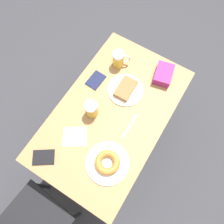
{
  "coord_description": "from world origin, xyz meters",
  "views": [
    {
      "loc": [
        -0.25,
        0.41,
        1.99
      ],
      "look_at": [
        0.0,
        0.0,
        0.72
      ],
      "focal_mm": 35.0,
      "sensor_mm": 36.0,
      "label": 1
    }
  ],
  "objects_px": {
    "plate_with_donut": "(107,163)",
    "beer_mug_center": "(91,109)",
    "passport_far_edge": "(96,80)",
    "plate_with_cake": "(126,89)",
    "fork": "(130,126)",
    "blue_pouch": "(163,74)",
    "beer_mug_left": "(119,59)",
    "passport_near_edge": "(44,157)",
    "napkin_folded": "(75,137)"
  },
  "relations": [
    {
      "from": "passport_near_edge",
      "to": "beer_mug_center",
      "type": "bearing_deg",
      "value": -102.34
    },
    {
      "from": "beer_mug_left",
      "to": "passport_near_edge",
      "type": "relative_size",
      "value": 0.76
    },
    {
      "from": "plate_with_cake",
      "to": "beer_mug_center",
      "type": "distance_m",
      "value": 0.27
    },
    {
      "from": "blue_pouch",
      "to": "fork",
      "type": "bearing_deg",
      "value": 88.24
    },
    {
      "from": "beer_mug_center",
      "to": "passport_far_edge",
      "type": "bearing_deg",
      "value": -62.51
    },
    {
      "from": "beer_mug_left",
      "to": "fork",
      "type": "relative_size",
      "value": 0.66
    },
    {
      "from": "plate_with_cake",
      "to": "beer_mug_left",
      "type": "bearing_deg",
      "value": -46.29
    },
    {
      "from": "beer_mug_left",
      "to": "passport_near_edge",
      "type": "xyz_separation_m",
      "value": [
        0.04,
        0.78,
        -0.06
      ]
    },
    {
      "from": "napkin_folded",
      "to": "blue_pouch",
      "type": "xyz_separation_m",
      "value": [
        -0.26,
        -0.65,
        0.03
      ]
    },
    {
      "from": "passport_far_edge",
      "to": "plate_with_cake",
      "type": "bearing_deg",
      "value": -168.86
    },
    {
      "from": "passport_near_edge",
      "to": "passport_far_edge",
      "type": "relative_size",
      "value": 1.18
    },
    {
      "from": "beer_mug_left",
      "to": "blue_pouch",
      "type": "relative_size",
      "value": 0.66
    },
    {
      "from": "passport_near_edge",
      "to": "passport_far_edge",
      "type": "distance_m",
      "value": 0.59
    },
    {
      "from": "blue_pouch",
      "to": "beer_mug_center",
      "type": "bearing_deg",
      "value": 60.57
    },
    {
      "from": "plate_with_donut",
      "to": "beer_mug_center",
      "type": "bearing_deg",
      "value": -40.88
    },
    {
      "from": "fork",
      "to": "passport_far_edge",
      "type": "xyz_separation_m",
      "value": [
        0.35,
        -0.16,
        0.0
      ]
    },
    {
      "from": "plate_with_donut",
      "to": "beer_mug_center",
      "type": "height_order",
      "value": "beer_mug_center"
    },
    {
      "from": "plate_with_donut",
      "to": "passport_far_edge",
      "type": "height_order",
      "value": "plate_with_donut"
    },
    {
      "from": "beer_mug_left",
      "to": "plate_with_cake",
      "type": "bearing_deg",
      "value": 133.71
    },
    {
      "from": "plate_with_donut",
      "to": "blue_pouch",
      "type": "distance_m",
      "value": 0.68
    },
    {
      "from": "passport_near_edge",
      "to": "passport_far_edge",
      "type": "height_order",
      "value": "same"
    },
    {
      "from": "fork",
      "to": "passport_far_edge",
      "type": "relative_size",
      "value": 1.36
    },
    {
      "from": "beer_mug_left",
      "to": "fork",
      "type": "xyz_separation_m",
      "value": [
        -0.29,
        0.35,
        -0.06
      ]
    },
    {
      "from": "fork",
      "to": "passport_near_edge",
      "type": "distance_m",
      "value": 0.54
    },
    {
      "from": "fork",
      "to": "beer_mug_center",
      "type": "bearing_deg",
      "value": 10.49
    },
    {
      "from": "fork",
      "to": "plate_with_cake",
      "type": "bearing_deg",
      "value": -53.14
    },
    {
      "from": "beer_mug_center",
      "to": "passport_near_edge",
      "type": "xyz_separation_m",
      "value": [
        0.08,
        0.39,
        -0.06
      ]
    },
    {
      "from": "beer_mug_center",
      "to": "passport_far_edge",
      "type": "distance_m",
      "value": 0.23
    },
    {
      "from": "passport_near_edge",
      "to": "blue_pouch",
      "type": "relative_size",
      "value": 0.88
    },
    {
      "from": "beer_mug_left",
      "to": "passport_far_edge",
      "type": "height_order",
      "value": "beer_mug_left"
    },
    {
      "from": "plate_with_donut",
      "to": "beer_mug_center",
      "type": "relative_size",
      "value": 2.17
    },
    {
      "from": "beer_mug_left",
      "to": "napkin_folded",
      "type": "xyz_separation_m",
      "value": [
        -0.04,
        0.58,
        -0.06
      ]
    },
    {
      "from": "plate_with_cake",
      "to": "fork",
      "type": "distance_m",
      "value": 0.25
    },
    {
      "from": "plate_with_cake",
      "to": "passport_near_edge",
      "type": "relative_size",
      "value": 1.51
    },
    {
      "from": "beer_mug_center",
      "to": "napkin_folded",
      "type": "height_order",
      "value": "beer_mug_center"
    },
    {
      "from": "plate_with_cake",
      "to": "fork",
      "type": "height_order",
      "value": "plate_with_cake"
    },
    {
      "from": "beer_mug_left",
      "to": "beer_mug_center",
      "type": "height_order",
      "value": "same"
    },
    {
      "from": "beer_mug_center",
      "to": "passport_near_edge",
      "type": "relative_size",
      "value": 0.76
    },
    {
      "from": "passport_near_edge",
      "to": "plate_with_cake",
      "type": "bearing_deg",
      "value": -106.44
    },
    {
      "from": "plate_with_donut",
      "to": "napkin_folded",
      "type": "bearing_deg",
      "value": -6.47
    },
    {
      "from": "plate_with_donut",
      "to": "passport_near_edge",
      "type": "height_order",
      "value": "plate_with_donut"
    },
    {
      "from": "blue_pouch",
      "to": "napkin_folded",
      "type": "bearing_deg",
      "value": 68.09
    },
    {
      "from": "fork",
      "to": "blue_pouch",
      "type": "distance_m",
      "value": 0.42
    },
    {
      "from": "napkin_folded",
      "to": "blue_pouch",
      "type": "bearing_deg",
      "value": -111.91
    },
    {
      "from": "plate_with_donut",
      "to": "passport_near_edge",
      "type": "xyz_separation_m",
      "value": [
        0.33,
        0.17,
        -0.02
      ]
    },
    {
      "from": "beer_mug_center",
      "to": "blue_pouch",
      "type": "distance_m",
      "value": 0.53
    },
    {
      "from": "fork",
      "to": "passport_far_edge",
      "type": "height_order",
      "value": "passport_far_edge"
    },
    {
      "from": "beer_mug_left",
      "to": "napkin_folded",
      "type": "height_order",
      "value": "beer_mug_left"
    },
    {
      "from": "plate_with_donut",
      "to": "napkin_folded",
      "type": "distance_m",
      "value": 0.25
    },
    {
      "from": "napkin_folded",
      "to": "passport_near_edge",
      "type": "relative_size",
      "value": 1.18
    }
  ]
}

